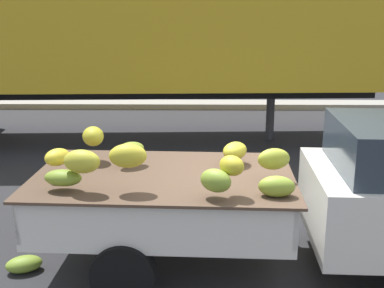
% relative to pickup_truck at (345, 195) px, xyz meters
% --- Properties ---
extents(ground, '(220.00, 220.00, 0.00)m').
position_rel_pickup_truck_xyz_m(ground, '(-0.79, 0.32, -0.88)').
color(ground, '#28282B').
extents(curb_strip, '(80.00, 0.80, 0.16)m').
position_rel_pickup_truck_xyz_m(curb_strip, '(-0.79, 9.44, -0.80)').
color(curb_strip, gray).
rests_on(curb_strip, ground).
extents(pickup_truck, '(5.05, 1.99, 1.70)m').
position_rel_pickup_truck_xyz_m(pickup_truck, '(0.00, 0.00, 0.00)').
color(pickup_truck, silver).
rests_on(pickup_truck, ground).
extents(semi_trailer, '(12.10, 3.10, 3.95)m').
position_rel_pickup_truck_xyz_m(semi_trailer, '(-3.36, 5.60, 1.66)').
color(semi_trailer, gold).
rests_on(semi_trailer, ground).
extents(fallen_banana_bunch_near_tailgate, '(0.46, 0.38, 0.18)m').
position_rel_pickup_truck_xyz_m(fallen_banana_bunch_near_tailgate, '(-3.51, -0.09, -0.80)').
color(fallen_banana_bunch_near_tailgate, olive).
rests_on(fallen_banana_bunch_near_tailgate, ground).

